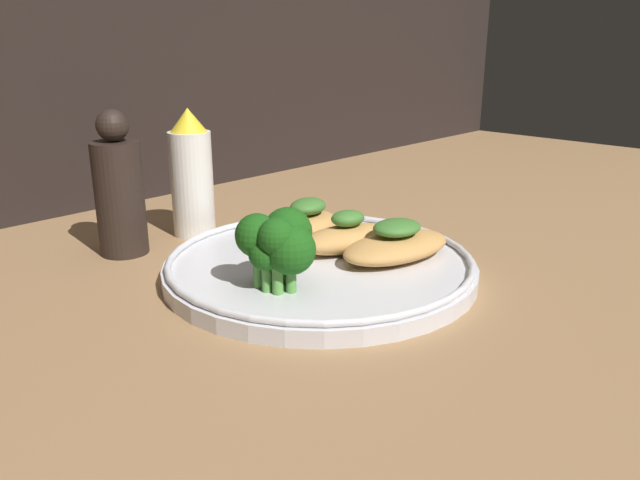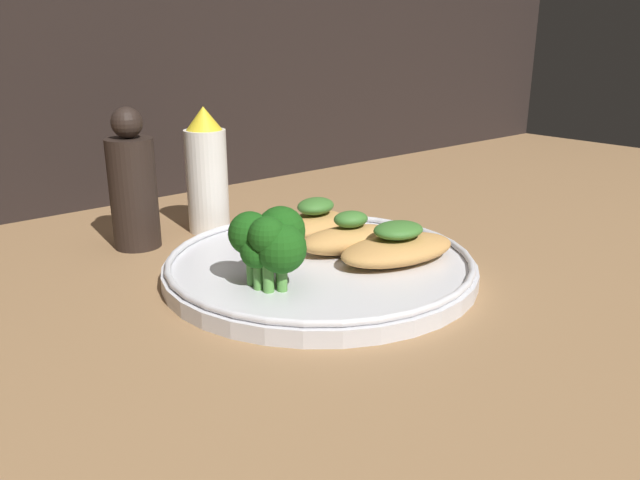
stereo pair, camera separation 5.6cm
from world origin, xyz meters
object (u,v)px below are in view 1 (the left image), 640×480
at_px(sauce_bottle, 192,176).
at_px(pepper_grinder, 119,191).
at_px(broccoli_bunch, 278,242).
at_px(plate, 320,265).

distance_m(sauce_bottle, pepper_grinder, 0.08).
relative_size(sauce_bottle, pepper_grinder, 0.96).
bearing_deg(broccoli_bunch, pepper_grinder, 96.03).
bearing_deg(pepper_grinder, broccoli_bunch, -83.97).
xyz_separation_m(broccoli_bunch, sauce_bottle, (0.06, 0.20, 0.01)).
xyz_separation_m(broccoli_bunch, pepper_grinder, (-0.02, 0.20, 0.01)).
height_order(plate, sauce_bottle, sauce_bottle).
height_order(plate, broccoli_bunch, broccoli_bunch).
relative_size(plate, sauce_bottle, 2.05).
height_order(sauce_bottle, pepper_grinder, pepper_grinder).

